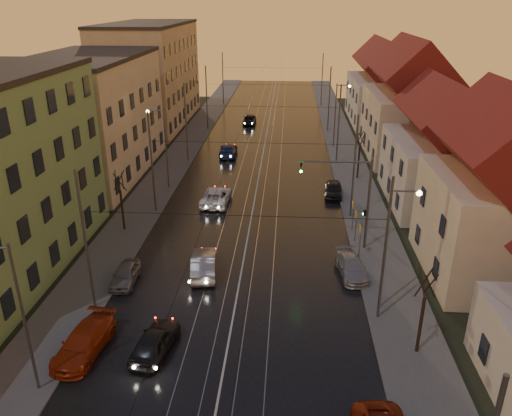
% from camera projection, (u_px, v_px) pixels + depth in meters
% --- Properties ---
extents(road, '(16.00, 120.00, 0.04)m').
position_uv_depth(road, '(262.00, 160.00, 58.70)').
color(road, black).
rests_on(road, ground).
extents(sidewalk_left, '(4.00, 120.00, 0.15)m').
position_uv_depth(sidewalk_left, '(178.00, 158.00, 59.28)').
color(sidewalk_left, '#4C4C4C').
rests_on(sidewalk_left, ground).
extents(sidewalk_right, '(4.00, 120.00, 0.15)m').
position_uv_depth(sidewalk_right, '(347.00, 161.00, 58.07)').
color(sidewalk_right, '#4C4C4C').
rests_on(sidewalk_right, ground).
extents(tram_rail_0, '(0.06, 120.00, 0.03)m').
position_uv_depth(tram_rail_0, '(243.00, 159.00, 58.82)').
color(tram_rail_0, gray).
rests_on(tram_rail_0, road).
extents(tram_rail_1, '(0.06, 120.00, 0.03)m').
position_uv_depth(tram_rail_1, '(255.00, 159.00, 58.73)').
color(tram_rail_1, gray).
rests_on(tram_rail_1, road).
extents(tram_rail_2, '(0.06, 120.00, 0.03)m').
position_uv_depth(tram_rail_2, '(268.00, 160.00, 58.64)').
color(tram_rail_2, gray).
rests_on(tram_rail_2, road).
extents(tram_rail_3, '(0.06, 120.00, 0.03)m').
position_uv_depth(tram_rail_3, '(281.00, 160.00, 58.55)').
color(tram_rail_3, gray).
rests_on(tram_rail_3, road).
extents(apartment_left_2, '(10.00, 20.00, 12.00)m').
position_uv_depth(apartment_left_2, '(91.00, 119.00, 51.91)').
color(apartment_left_2, '#B5A88C').
rests_on(apartment_left_2, ground).
extents(apartment_left_3, '(10.00, 24.00, 14.00)m').
position_uv_depth(apartment_left_3, '(151.00, 76.00, 73.58)').
color(apartment_left_3, tan).
rests_on(apartment_left_3, ground).
extents(house_right_1, '(8.67, 10.20, 10.80)m').
position_uv_depth(house_right_1, '(501.00, 200.00, 32.58)').
color(house_right_1, '#C5B597').
rests_on(house_right_1, ground).
extents(house_right_2, '(9.18, 12.24, 9.20)m').
position_uv_depth(house_right_2, '(443.00, 154.00, 44.84)').
color(house_right_2, beige).
rests_on(house_right_2, ground).
extents(house_right_3, '(9.18, 14.28, 11.50)m').
position_uv_depth(house_right_3, '(409.00, 107.00, 58.17)').
color(house_right_3, '#C5B597').
rests_on(house_right_3, ground).
extents(house_right_4, '(9.18, 16.32, 10.00)m').
position_uv_depth(house_right_4, '(382.00, 88.00, 75.01)').
color(house_right_4, beige).
rests_on(house_right_4, ground).
extents(catenary_pole_l_1, '(0.16, 0.16, 9.00)m').
position_uv_depth(catenary_pole_l_1, '(86.00, 243.00, 28.99)').
color(catenary_pole_l_1, '#595B60').
rests_on(catenary_pole_l_1, ground).
extents(catenary_pole_r_1, '(0.16, 0.16, 9.00)m').
position_uv_depth(catenary_pole_r_1, '(385.00, 252.00, 27.95)').
color(catenary_pole_r_1, '#595B60').
rests_on(catenary_pole_r_1, ground).
extents(catenary_pole_l_2, '(0.16, 0.16, 9.00)m').
position_uv_depth(catenary_pole_l_2, '(152.00, 164.00, 42.77)').
color(catenary_pole_l_2, '#595B60').
rests_on(catenary_pole_l_2, ground).
extents(catenary_pole_r_2, '(0.16, 0.16, 9.00)m').
position_uv_depth(catenary_pole_r_2, '(354.00, 168.00, 41.73)').
color(catenary_pole_r_2, '#595B60').
rests_on(catenary_pole_r_2, ground).
extents(catenary_pole_l_3, '(0.16, 0.16, 9.00)m').
position_uv_depth(catenary_pole_l_3, '(186.00, 123.00, 56.55)').
color(catenary_pole_l_3, '#595B60').
rests_on(catenary_pole_l_3, ground).
extents(catenary_pole_r_3, '(0.16, 0.16, 9.00)m').
position_uv_depth(catenary_pole_r_3, '(339.00, 125.00, 55.51)').
color(catenary_pole_r_3, '#595B60').
rests_on(catenary_pole_r_3, ground).
extents(catenary_pole_l_4, '(0.16, 0.16, 9.00)m').
position_uv_depth(catenary_pole_l_4, '(207.00, 98.00, 70.34)').
color(catenary_pole_l_4, '#595B60').
rests_on(catenary_pole_l_4, ground).
extents(catenary_pole_r_4, '(0.16, 0.16, 9.00)m').
position_uv_depth(catenary_pole_r_4, '(329.00, 100.00, 69.29)').
color(catenary_pole_r_4, '#595B60').
rests_on(catenary_pole_r_4, ground).
extents(catenary_pole_l_5, '(0.16, 0.16, 9.00)m').
position_uv_depth(catenary_pole_l_5, '(223.00, 79.00, 86.87)').
color(catenary_pole_l_5, '#595B60').
rests_on(catenary_pole_l_5, ground).
extents(catenary_pole_r_5, '(0.16, 0.16, 9.00)m').
position_uv_depth(catenary_pole_r_5, '(322.00, 80.00, 85.83)').
color(catenary_pole_r_5, '#595B60').
rests_on(catenary_pole_r_5, ground).
extents(street_lamp_0, '(1.75, 0.32, 8.00)m').
position_uv_depth(street_lamp_0, '(14.00, 305.00, 22.44)').
color(street_lamp_0, '#595B60').
rests_on(street_lamp_0, ground).
extents(street_lamp_1, '(1.75, 0.32, 8.00)m').
position_uv_depth(street_lamp_1, '(391.00, 238.00, 28.69)').
color(street_lamp_1, '#595B60').
rests_on(street_lamp_1, ground).
extents(street_lamp_2, '(1.75, 0.32, 8.00)m').
position_uv_depth(street_lamp_2, '(162.00, 141.00, 48.17)').
color(street_lamp_2, '#595B60').
rests_on(street_lamp_2, ground).
extents(street_lamp_3, '(1.75, 0.32, 8.00)m').
position_uv_depth(street_lamp_3, '(338.00, 109.00, 61.76)').
color(street_lamp_3, '#595B60').
rests_on(street_lamp_3, ground).
extents(traffic_light_mast, '(5.30, 0.32, 7.20)m').
position_uv_depth(traffic_light_mast, '(355.00, 192.00, 36.21)').
color(traffic_light_mast, '#595B60').
rests_on(traffic_light_mast, ground).
extents(bare_tree_0, '(1.09, 1.09, 5.11)m').
position_uv_depth(bare_tree_0, '(122.00, 203.00, 39.98)').
color(bare_tree_0, black).
rests_on(bare_tree_0, ground).
extents(bare_tree_1, '(1.09, 1.09, 5.11)m').
position_uv_depth(bare_tree_1, '(422.00, 314.00, 25.88)').
color(bare_tree_1, black).
rests_on(bare_tree_1, ground).
extents(bare_tree_2, '(1.09, 1.09, 5.11)m').
position_uv_depth(bare_tree_2, '(359.00, 156.00, 51.60)').
color(bare_tree_2, black).
rests_on(bare_tree_2, ground).
extents(driving_car_0, '(2.23, 4.36, 1.42)m').
position_uv_depth(driving_car_0, '(155.00, 341.00, 26.66)').
color(driving_car_0, black).
rests_on(driving_car_0, ground).
extents(driving_car_1, '(2.26, 4.85, 1.54)m').
position_uv_depth(driving_car_1, '(204.00, 263.00, 34.32)').
color(driving_car_1, '#99999E').
rests_on(driving_car_1, ground).
extents(driving_car_2, '(2.57, 5.23, 1.43)m').
position_uv_depth(driving_car_2, '(216.00, 196.00, 46.05)').
color(driving_car_2, white).
rests_on(driving_car_2, ground).
extents(driving_car_3, '(2.23, 5.05, 1.44)m').
position_uv_depth(driving_car_3, '(228.00, 150.00, 59.94)').
color(driving_car_3, navy).
rests_on(driving_car_3, ground).
extents(driving_car_4, '(1.87, 4.63, 1.58)m').
position_uv_depth(driving_car_4, '(249.00, 119.00, 74.91)').
color(driving_car_4, black).
rests_on(driving_car_4, ground).
extents(parked_left_2, '(2.49, 4.98, 1.39)m').
position_uv_depth(parked_left_2, '(84.00, 342.00, 26.61)').
color(parked_left_2, '#9E2D0F').
rests_on(parked_left_2, ground).
extents(parked_left_3, '(1.59, 3.68, 1.24)m').
position_uv_depth(parked_left_3, '(125.00, 274.00, 33.27)').
color(parked_left_3, gray).
rests_on(parked_left_3, ground).
extents(parked_right_1, '(2.24, 4.43, 1.23)m').
position_uv_depth(parked_right_1, '(352.00, 267.00, 34.16)').
color(parked_right_1, '#A8A7AD').
rests_on(parked_right_1, ground).
extents(parked_right_2, '(1.90, 4.10, 1.36)m').
position_uv_depth(parked_right_2, '(333.00, 190.00, 47.75)').
color(parked_right_2, black).
rests_on(parked_right_2, ground).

